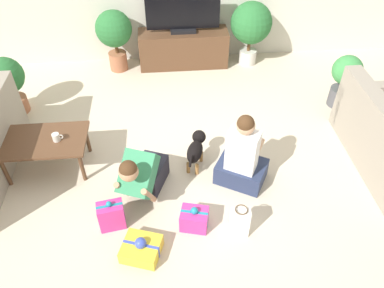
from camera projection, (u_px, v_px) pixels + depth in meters
name	position (u px, v px, depth m)	size (l,w,h in m)	color
ground_plane	(185.00, 165.00, 4.43)	(16.00, 16.00, 0.00)	beige
coffee_table	(44.00, 143.00, 4.16)	(0.94, 0.60, 0.42)	brown
tv_console	(183.00, 48.00, 5.98)	(1.40, 0.44, 0.57)	brown
tv	(183.00, 14.00, 5.60)	(1.12, 0.20, 0.64)	black
potted_plant_back_right	(251.00, 25.00, 5.77)	(0.64, 0.64, 1.01)	beige
potted_plant_corner_right	(345.00, 77.00, 5.04)	(0.40, 0.40, 0.76)	#4C4C51
potted_plant_corner_left	(7.00, 81.00, 4.90)	(0.49, 0.49, 0.81)	#A36042
potted_plant_back_left	(114.00, 33.00, 5.65)	(0.55, 0.55, 0.96)	#A36042
person_kneeling	(142.00, 174.00, 3.88)	(0.56, 0.79, 0.75)	#23232D
person_sitting	(242.00, 159.00, 4.03)	(0.65, 0.62, 0.94)	#283351
dog	(196.00, 148.00, 4.30)	(0.28, 0.54, 0.37)	black
gift_box_a	(141.00, 248.00, 3.50)	(0.43, 0.40, 0.22)	yellow
gift_box_b	(194.00, 219.00, 3.72)	(0.31, 0.27, 0.28)	#CC3389
gift_box_c	(111.00, 215.00, 3.69)	(0.27, 0.20, 0.36)	#CC3389
gift_bag_a	(240.00, 222.00, 3.60)	(0.19, 0.13, 0.38)	white
mug	(56.00, 137.00, 4.09)	(0.12, 0.08, 0.09)	silver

